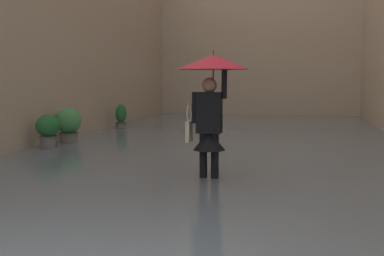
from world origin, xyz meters
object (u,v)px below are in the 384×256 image
Objects in this scene: person_wading at (211,89)px; potted_plant_far_right at (68,125)px; potted_plant_near_right at (121,118)px; potted_plant_mid_right at (48,131)px.

person_wading is 5.56m from potted_plant_far_right.
person_wading is 2.40× the size of potted_plant_near_right.
potted_plant_far_right is (0.02, 3.61, 0.11)m from potted_plant_near_right.
potted_plant_near_right is at bearing -89.96° from potted_plant_mid_right.
potted_plant_mid_right is at bearing 90.04° from potted_plant_near_right.
potted_plant_mid_right is (-0.02, 1.05, -0.04)m from potted_plant_far_right.
person_wading reaches higher than potted_plant_far_right.
potted_plant_mid_right is at bearing -31.77° from person_wading.
potted_plant_near_right is at bearing -60.26° from person_wading.
potted_plant_far_right is at bearing 89.71° from potted_plant_near_right.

